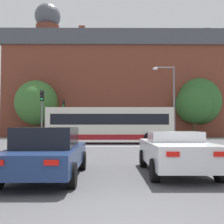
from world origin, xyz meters
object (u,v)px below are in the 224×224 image
bus_crossing_lead (110,124)px  traffic_light_far_left (64,113)px  car_saloon_left (47,152)px  street_lamp_junction (170,95)px  traffic_light_near_left (42,109)px  car_roadster_right (176,152)px  pedestrian_waiting (74,130)px

bus_crossing_lead → traffic_light_far_left: size_ratio=2.37×
car_saloon_left → bus_crossing_lead: bearing=83.1°
traffic_light_far_left → street_lamp_junction: bearing=-32.4°
car_saloon_left → street_lamp_junction: 19.12m
bus_crossing_lead → traffic_light_near_left: size_ratio=2.56×
traffic_light_far_left → bus_crossing_lead: bearing=-56.6°
bus_crossing_lead → traffic_light_near_left: traffic_light_near_left is taller
car_roadster_right → street_lamp_junction: (3.43, 16.58, 3.60)m
street_lamp_junction → car_saloon_left: bearing=-113.2°
street_lamp_junction → pedestrian_waiting: street_lamp_junction is taller
traffic_light_near_left → street_lamp_junction: (10.70, 4.50, 1.49)m
traffic_light_far_left → street_lamp_junction: street_lamp_junction is taller
car_saloon_left → traffic_light_far_left: traffic_light_far_left is taller
car_saloon_left → traffic_light_near_left: 13.36m
traffic_light_far_left → car_saloon_left: bearing=-81.6°
car_roadster_right → traffic_light_far_left: traffic_light_far_left is taller
car_saloon_left → traffic_light_near_left: (-3.30, 12.78, 2.06)m
street_lamp_junction → traffic_light_far_left: bearing=147.6°
car_saloon_left → traffic_light_far_left: 24.60m
car_roadster_right → bus_crossing_lead: bearing=98.1°
car_saloon_left → car_roadster_right: (3.97, 0.69, -0.05)m
traffic_light_far_left → car_roadster_right: bearing=-72.2°
traffic_light_far_left → pedestrian_waiting: 2.53m
traffic_light_near_left → pedestrian_waiting: (0.80, 12.55, -1.82)m
car_roadster_right → street_lamp_junction: 17.31m
bus_crossing_lead → street_lamp_junction: bearing=102.0°
car_saloon_left → street_lamp_junction: bearing=66.4°
car_roadster_right → traffic_light_near_left: traffic_light_near_left is taller
bus_crossing_lead → street_lamp_junction: size_ratio=1.52×
pedestrian_waiting → car_roadster_right: bearing=72.6°
traffic_light_near_left → street_lamp_junction: size_ratio=0.59×
traffic_light_far_left → pedestrian_waiting: (1.06, 1.09, -2.02)m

